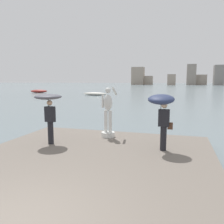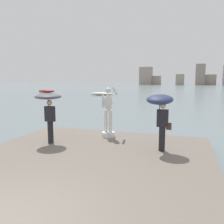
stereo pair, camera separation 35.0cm
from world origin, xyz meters
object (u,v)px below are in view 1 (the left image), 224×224
object	(u,v)px
boat_near	(39,91)
onlooker_right	(162,107)
statue_white_figure	(108,116)
onlooker_left	(49,104)
boat_far	(95,94)

from	to	relation	value
boat_near	onlooker_right	bearing A→B (deg)	-51.29
onlooker_right	boat_near	xyz separation A→B (m)	(-30.83, 38.48, -1.60)
statue_white_figure	onlooker_left	distance (m)	2.60
onlooker_left	boat_far	size ratio (longest dim) A/B	0.41
onlooker_left	statue_white_figure	bearing A→B (deg)	40.46
onlooker_right	boat_near	size ratio (longest dim) A/B	0.50
statue_white_figure	boat_far	bearing A→B (deg)	111.39
statue_white_figure	boat_far	world-z (taller)	statue_white_figure
statue_white_figure	boat_near	world-z (taller)	statue_white_figure
onlooker_left	boat_far	bearing A→B (deg)	107.53
boat_near	boat_far	xyz separation A→B (m)	(15.86, -5.06, -0.07)
statue_white_figure	boat_near	size ratio (longest dim) A/B	0.54
statue_white_figure	onlooker_right	bearing A→B (deg)	-28.62
boat_near	onlooker_left	bearing A→B (deg)	-55.65
onlooker_right	boat_far	world-z (taller)	onlooker_right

